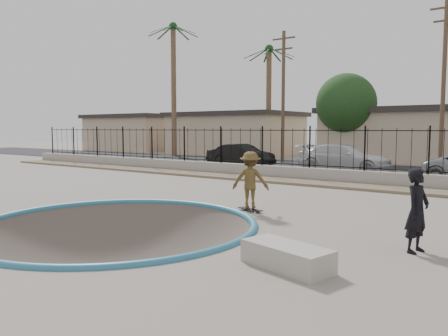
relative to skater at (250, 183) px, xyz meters
name	(u,v)px	position (x,y,z in m)	size (l,w,h in m)	color
ground	(323,200)	(-1.74, 9.53, -1.91)	(120.00, 120.00, 2.20)	slate
bowl_pit	(116,225)	(-1.74, -3.47, -0.81)	(6.84, 6.84, 1.80)	#473F36
coping_ring	(116,225)	(-1.74, -3.47, -0.81)	(7.04, 7.04, 0.20)	#296D87
rock_strip	(299,182)	(-1.74, 6.73, -0.76)	(42.00, 1.60, 0.11)	#867258
retaining_wall	(309,174)	(-1.74, 7.83, -0.51)	(42.00, 0.45, 0.60)	gray
fence	(310,148)	(-1.74, 7.83, 0.69)	(40.00, 0.04, 1.80)	black
street	(358,169)	(-1.74, 14.53, -0.80)	(90.00, 8.00, 0.04)	black
house_west_far	(140,132)	(-29.74, 24.03, 1.16)	(10.60, 8.60, 3.90)	tan
house_west	(236,133)	(-16.74, 24.03, 1.16)	(11.60, 8.60, 3.90)	tan
house_center	(400,134)	(-1.74, 24.03, 1.16)	(10.60, 8.60, 3.90)	tan
palm_left	(173,63)	(-18.74, 17.53, 7.14)	(2.30, 2.30, 11.30)	brown
palm_mid	(269,77)	(-11.74, 21.53, 5.87)	(2.30, 2.30, 9.30)	brown
utility_pole_left	(283,95)	(-7.74, 16.53, 3.89)	(1.70, 0.24, 9.00)	#473323
utility_pole_mid	(444,82)	(2.26, 16.53, 4.14)	(1.70, 0.24, 9.50)	#473323
street_tree_left	(346,104)	(-4.74, 20.53, 3.37)	(4.32, 4.32, 6.36)	#473323
skater	(250,183)	(0.00, 0.00, 0.00)	(1.05, 0.61, 1.63)	brown
skateboard	(250,209)	(0.00, 0.00, -0.75)	(0.88, 0.41, 0.07)	black
videographer	(417,211)	(4.83, -1.68, 0.00)	(0.59, 0.39, 1.63)	black
concrete_ledge	(287,256)	(3.24, -3.97, -0.61)	(1.60, 0.70, 0.40)	#A39E91
car_a	(237,155)	(-8.90, 12.53, -0.10)	(1.61, 4.01, 1.36)	black
car_b	(242,155)	(-8.24, 12.16, -0.09)	(1.46, 4.19, 1.38)	black
car_c	(345,158)	(-1.82, 12.53, -0.03)	(2.09, 5.15, 1.49)	silver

